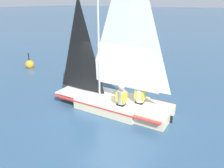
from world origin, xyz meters
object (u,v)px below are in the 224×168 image
object	(u,v)px
sailboat_main	(113,86)
sailor_helm	(121,99)
buoy_marker	(30,64)
sailor_crew	(140,97)

from	to	relation	value
sailboat_main	sailor_helm	bearing A→B (deg)	148.54
sailboat_main	buoy_marker	distance (m)	7.63
sailor_helm	sailor_crew	size ratio (longest dim) A/B	1.00
sailboat_main	sailor_crew	xyz separation A→B (m)	(-0.21, 1.06, -0.26)
sailboat_main	sailor_crew	size ratio (longest dim) A/B	5.32
sailboat_main	buoy_marker	bearing A→B (deg)	-16.28
sailboat_main	sailor_helm	size ratio (longest dim) A/B	5.32
sailboat_main	sailor_crew	distance (m)	1.11
sailor_crew	buoy_marker	world-z (taller)	sailor_crew
sailor_crew	buoy_marker	size ratio (longest dim) A/B	1.15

